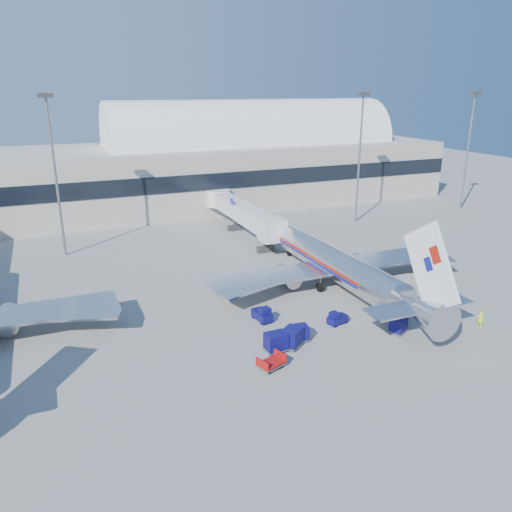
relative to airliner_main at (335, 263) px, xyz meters
name	(u,v)px	position (x,y,z in m)	size (l,w,h in m)	color
ground	(277,313)	(-10.00, -4.51, -2.93)	(260.00, 260.00, 0.00)	gray
terminal	(89,174)	(-23.60, 51.46, 4.60)	(170.00, 28.15, 21.00)	#B2AA9E
airliner_main	(335,263)	(0.00, 0.00, 0.00)	(32.00, 37.26, 12.07)	silver
jetbridge_near	(239,211)	(-2.40, 26.30, 1.00)	(4.40, 27.50, 6.25)	silver
mast_west	(53,153)	(-30.00, 25.49, 11.87)	(2.00, 1.20, 22.60)	slate
mast_east	(361,139)	(20.00, 25.49, 11.87)	(2.00, 1.20, 22.60)	slate
mast_far_east	(470,134)	(45.00, 25.49, 11.87)	(2.00, 1.20, 22.60)	slate
barrier_near	(400,280)	(8.00, -2.51, -2.48)	(3.00, 0.55, 0.90)	#9E9E96
barrier_mid	(421,276)	(11.30, -2.51, -2.48)	(3.00, 0.55, 0.90)	#9E9E96
barrier_far	(441,272)	(14.60, -2.51, -2.48)	(3.00, 0.55, 0.90)	#9E9E96
tug_lead	(337,318)	(-5.39, -9.31, -2.28)	(2.39, 1.61, 1.43)	#0B0A4D
tug_right	(394,306)	(2.11, -8.99, -2.31)	(2.31, 2.01, 1.36)	#0B0A4D
tug_left	(262,314)	(-12.18, -5.61, -2.18)	(1.60, 2.68, 1.65)	#0B0A4D
cart_train_a	(299,333)	(-10.63, -10.96, -2.08)	(1.94, 1.56, 1.58)	#0B0A4D
cart_train_b	(292,337)	(-11.81, -11.75, -1.93)	(2.66, 2.56, 1.86)	#0B0A4D
cart_train_c	(276,342)	(-13.55, -11.89, -1.97)	(2.10, 1.64, 1.80)	#0B0A4D
cart_solo_near	(398,325)	(-0.74, -13.30, -2.10)	(2.17, 1.98, 1.54)	#0B0A4D
cart_solo_far	(409,303)	(3.72, -9.38, -2.08)	(2.25, 2.15, 1.58)	#0B0A4D
cart_open_red	(271,364)	(-15.19, -14.47, -2.49)	(2.67, 2.26, 0.61)	slate
ramp_worker	(480,320)	(7.66, -15.59, -2.06)	(0.63, 0.41, 1.73)	#AEDC17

